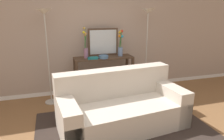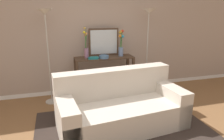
# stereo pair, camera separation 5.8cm
# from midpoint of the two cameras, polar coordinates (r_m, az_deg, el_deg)

# --- Properties ---
(back_wall) EXTENTS (12.00, 0.15, 3.01)m
(back_wall) POSITION_cam_midpoint_polar(r_m,az_deg,el_deg) (4.54, -7.73, 12.37)
(back_wall) COLOR white
(back_wall) RESTS_ON ground
(area_rug) EXTENTS (2.66, 1.88, 0.01)m
(area_rug) POSITION_cam_midpoint_polar(r_m,az_deg,el_deg) (3.32, 2.99, -16.28)
(area_rug) COLOR #332823
(area_rug) RESTS_ON ground
(couch) EXTENTS (2.03, 1.10, 0.88)m
(couch) POSITION_cam_midpoint_polar(r_m,az_deg,el_deg) (3.30, 2.00, -10.39)
(couch) COLOR beige
(couch) RESTS_ON ground
(console_table) EXTENTS (1.24, 0.39, 0.86)m
(console_table) POSITION_cam_midpoint_polar(r_m,az_deg,el_deg) (4.38, -2.69, 0.21)
(console_table) COLOR #473323
(console_table) RESTS_ON ground
(floor_lamp_left) EXTENTS (0.28, 0.28, 1.83)m
(floor_lamp_left) POSITION_cam_midpoint_polar(r_m,az_deg,el_deg) (4.04, -18.39, 10.34)
(floor_lamp_left) COLOR #B7B2A8
(floor_lamp_left) RESTS_ON ground
(floor_lamp_right) EXTENTS (0.28, 0.28, 1.84)m
(floor_lamp_right) POSITION_cam_midpoint_polar(r_m,az_deg,el_deg) (4.49, 9.47, 11.54)
(floor_lamp_right) COLOR #B7B2A8
(floor_lamp_right) RESTS_ON ground
(wall_mirror) EXTENTS (0.65, 0.02, 0.58)m
(wall_mirror) POSITION_cam_midpoint_polar(r_m,az_deg,el_deg) (4.43, -2.84, 7.79)
(wall_mirror) COLOR #473323
(wall_mirror) RESTS_ON console_table
(vase_tall_flowers) EXTENTS (0.10, 0.11, 0.62)m
(vase_tall_flowers) POSITION_cam_midpoint_polar(r_m,az_deg,el_deg) (4.21, -7.75, 6.24)
(vase_tall_flowers) COLOR gray
(vase_tall_flowers) RESTS_ON console_table
(vase_short_flowers) EXTENTS (0.13, 0.12, 0.55)m
(vase_short_flowers) POSITION_cam_midpoint_polar(r_m,az_deg,el_deg) (4.37, 2.01, 7.13)
(vase_short_flowers) COLOR #6B84AD
(vase_short_flowers) RESTS_ON console_table
(fruit_bowl) EXTENTS (0.20, 0.20, 0.06)m
(fruit_bowl) POSITION_cam_midpoint_polar(r_m,az_deg,el_deg) (4.18, -2.78, 3.70)
(fruit_bowl) COLOR #4C7093
(fruit_bowl) RESTS_ON console_table
(book_stack) EXTENTS (0.22, 0.15, 0.04)m
(book_stack) POSITION_cam_midpoint_polar(r_m,az_deg,el_deg) (4.13, -5.71, 3.34)
(book_stack) COLOR #1E7075
(book_stack) RESTS_ON console_table
(book_row_under_console) EXTENTS (0.26, 0.16, 0.12)m
(book_row_under_console) POSITION_cam_midpoint_polar(r_m,az_deg,el_deg) (4.48, -7.30, -6.76)
(book_row_under_console) COLOR silver
(book_row_under_console) RESTS_ON ground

